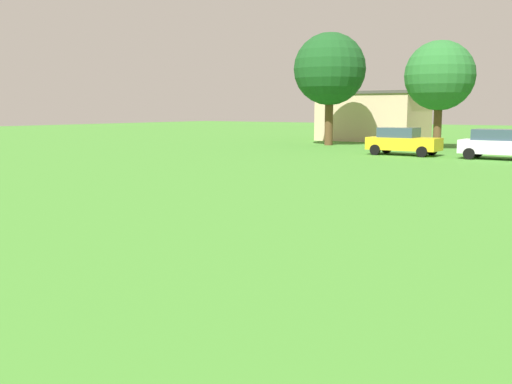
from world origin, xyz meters
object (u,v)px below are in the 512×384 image
(tree_far_left, at_px, (330,69))
(tree_center, at_px, (440,76))
(parked_car_yellow_0, at_px, (402,141))
(parked_car_white_1, at_px, (499,144))

(tree_far_left, distance_m, tree_center, 8.41)
(tree_far_left, bearing_deg, parked_car_yellow_0, -37.00)
(parked_car_yellow_0, distance_m, tree_far_left, 11.59)
(parked_car_white_1, relative_size, tree_far_left, 0.50)
(parked_car_white_1, relative_size, tree_center, 0.57)
(parked_car_yellow_0, relative_size, parked_car_white_1, 1.00)
(parked_car_white_1, distance_m, tree_center, 9.61)
(parked_car_yellow_0, relative_size, tree_center, 0.57)
(parked_car_white_1, bearing_deg, parked_car_yellow_0, -179.61)
(parked_car_white_1, xyz_separation_m, tree_center, (-5.60, 6.58, 4.21))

